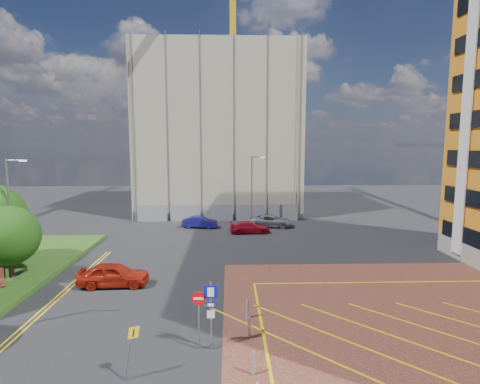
{
  "coord_description": "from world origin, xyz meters",
  "views": [
    {
      "loc": [
        1.33,
        -15.05,
        9.27
      ],
      "look_at": [
        1.94,
        5.37,
        6.69
      ],
      "focal_mm": 28.0,
      "sensor_mm": 36.0,
      "label": 1
    }
  ],
  "objects_px": {
    "tree_c": "(9,236)",
    "car_silver_back": "(271,221)",
    "sign_cluster": "(206,309)",
    "lamp_back": "(253,187)",
    "car_blue_back": "(200,222)",
    "lamp_left_far": "(11,209)",
    "warning_sign": "(131,346)",
    "car_red_left": "(114,275)",
    "car_red_back": "(250,227)"
  },
  "relations": [
    {
      "from": "tree_c",
      "to": "car_silver_back",
      "type": "relative_size",
      "value": 1.02
    },
    {
      "from": "tree_c",
      "to": "car_silver_back",
      "type": "bearing_deg",
      "value": 40.3
    },
    {
      "from": "sign_cluster",
      "to": "car_silver_back",
      "type": "distance_m",
      "value": 26.34
    },
    {
      "from": "lamp_back",
      "to": "car_blue_back",
      "type": "xyz_separation_m",
      "value": [
        -6.02,
        -1.68,
        -3.71
      ]
    },
    {
      "from": "car_blue_back",
      "to": "lamp_left_far",
      "type": "bearing_deg",
      "value": 144.75
    },
    {
      "from": "lamp_back",
      "to": "warning_sign",
      "type": "bearing_deg",
      "value": -102.81
    },
    {
      "from": "car_red_left",
      "to": "car_red_back",
      "type": "bearing_deg",
      "value": -36.0
    },
    {
      "from": "car_red_left",
      "to": "tree_c",
      "type": "bearing_deg",
      "value": 79.39
    },
    {
      "from": "sign_cluster",
      "to": "warning_sign",
      "type": "relative_size",
      "value": 1.42
    },
    {
      "from": "tree_c",
      "to": "car_silver_back",
      "type": "distance_m",
      "value": 25.85
    },
    {
      "from": "sign_cluster",
      "to": "car_red_left",
      "type": "relative_size",
      "value": 0.7
    },
    {
      "from": "lamp_left_far",
      "to": "lamp_back",
      "type": "xyz_separation_m",
      "value": [
        18.5,
        16.0,
        -0.3
      ]
    },
    {
      "from": "tree_c",
      "to": "warning_sign",
      "type": "bearing_deg",
      "value": -45.5
    },
    {
      "from": "lamp_back",
      "to": "car_red_left",
      "type": "height_order",
      "value": "lamp_back"
    },
    {
      "from": "car_red_back",
      "to": "warning_sign",
      "type": "bearing_deg",
      "value": 162.83
    },
    {
      "from": "lamp_left_far",
      "to": "car_red_back",
      "type": "xyz_separation_m",
      "value": [
        17.92,
        11.61,
        -4.05
      ]
    },
    {
      "from": "sign_cluster",
      "to": "warning_sign",
      "type": "bearing_deg",
      "value": -143.14
    },
    {
      "from": "sign_cluster",
      "to": "car_red_back",
      "type": "distance_m",
      "value": 22.89
    },
    {
      "from": "sign_cluster",
      "to": "car_silver_back",
      "type": "relative_size",
      "value": 0.66
    },
    {
      "from": "tree_c",
      "to": "sign_cluster",
      "type": "distance_m",
      "value": 16.53
    },
    {
      "from": "tree_c",
      "to": "lamp_back",
      "type": "xyz_separation_m",
      "value": [
        17.58,
        18.0,
        1.17
      ]
    },
    {
      "from": "car_blue_back",
      "to": "car_silver_back",
      "type": "height_order",
      "value": "car_silver_back"
    },
    {
      "from": "lamp_back",
      "to": "car_silver_back",
      "type": "distance_m",
      "value": 4.43
    },
    {
      "from": "car_red_back",
      "to": "car_silver_back",
      "type": "distance_m",
      "value": 4.0
    },
    {
      "from": "car_blue_back",
      "to": "car_red_back",
      "type": "bearing_deg",
      "value": -110.69
    },
    {
      "from": "car_red_back",
      "to": "car_blue_back",
      "type": "bearing_deg",
      "value": 60.05
    },
    {
      "from": "lamp_back",
      "to": "car_red_back",
      "type": "distance_m",
      "value": 5.8
    },
    {
      "from": "sign_cluster",
      "to": "car_red_left",
      "type": "xyz_separation_m",
      "value": [
        -6.58,
        7.96,
        -1.18
      ]
    },
    {
      "from": "tree_c",
      "to": "car_red_back",
      "type": "relative_size",
      "value": 1.16
    },
    {
      "from": "lamp_left_far",
      "to": "warning_sign",
      "type": "bearing_deg",
      "value": -47.91
    },
    {
      "from": "tree_c",
      "to": "warning_sign",
      "type": "xyz_separation_m",
      "value": [
        10.95,
        -11.15,
        -1.76
      ]
    },
    {
      "from": "tree_c",
      "to": "car_blue_back",
      "type": "height_order",
      "value": "tree_c"
    },
    {
      "from": "car_silver_back",
      "to": "lamp_left_far",
      "type": "bearing_deg",
      "value": 136.44
    },
    {
      "from": "tree_c",
      "to": "car_silver_back",
      "type": "xyz_separation_m",
      "value": [
        19.62,
        16.64,
        -2.52
      ]
    },
    {
      "from": "car_red_back",
      "to": "car_silver_back",
      "type": "bearing_deg",
      "value": -44.25
    },
    {
      "from": "car_red_left",
      "to": "car_red_back",
      "type": "distance_m",
      "value": 17.63
    },
    {
      "from": "lamp_left_far",
      "to": "lamp_back",
      "type": "relative_size",
      "value": 1.0
    },
    {
      "from": "warning_sign",
      "to": "lamp_back",
      "type": "bearing_deg",
      "value": 77.19
    },
    {
      "from": "lamp_back",
      "to": "warning_sign",
      "type": "height_order",
      "value": "lamp_back"
    },
    {
      "from": "lamp_left_far",
      "to": "car_red_back",
      "type": "relative_size",
      "value": 1.89
    },
    {
      "from": "car_blue_back",
      "to": "car_red_back",
      "type": "relative_size",
      "value": 0.93
    },
    {
      "from": "car_red_left",
      "to": "car_silver_back",
      "type": "relative_size",
      "value": 0.94
    },
    {
      "from": "tree_c",
      "to": "lamp_left_far",
      "type": "bearing_deg",
      "value": 114.71
    },
    {
      "from": "car_red_left",
      "to": "car_red_back",
      "type": "relative_size",
      "value": 1.07
    },
    {
      "from": "warning_sign",
      "to": "car_red_left",
      "type": "distance_m",
      "value": 10.78
    },
    {
      "from": "warning_sign",
      "to": "car_silver_back",
      "type": "xyz_separation_m",
      "value": [
        8.67,
        27.78,
        -0.76
      ]
    },
    {
      "from": "sign_cluster",
      "to": "car_red_left",
      "type": "distance_m",
      "value": 10.39
    },
    {
      "from": "tree_c",
      "to": "warning_sign",
      "type": "height_order",
      "value": "tree_c"
    },
    {
      "from": "lamp_left_far",
      "to": "car_red_left",
      "type": "xyz_separation_m",
      "value": [
        8.13,
        -3.06,
        -3.88
      ]
    },
    {
      "from": "car_red_left",
      "to": "car_silver_back",
      "type": "height_order",
      "value": "car_red_left"
    }
  ]
}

